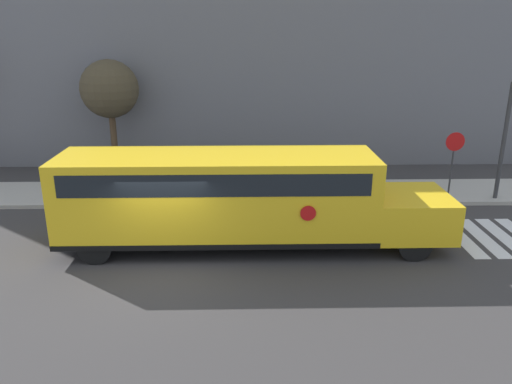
{
  "coord_description": "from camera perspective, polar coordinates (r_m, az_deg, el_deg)",
  "views": [
    {
      "loc": [
        2.29,
        -12.73,
        6.48
      ],
      "look_at": [
        2.63,
        2.0,
        1.6
      ],
      "focal_mm": 35.0,
      "sensor_mm": 36.0,
      "label": 1
    }
  ],
  "objects": [
    {
      "name": "ground_plane",
      "position": [
        14.47,
        -10.39,
        -8.63
      ],
      "size": [
        60.0,
        60.0,
        0.0
      ],
      "primitive_type": "plane",
      "color": "#3A3838"
    },
    {
      "name": "tree_near_sidewalk",
      "position": [
        23.31,
        -16.39,
        11.16
      ],
      "size": [
        2.55,
        2.55,
        5.18
      ],
      "color": "brown",
      "rests_on": "ground"
    },
    {
      "name": "school_bus",
      "position": [
        15.03,
        -2.46,
        -0.36
      ],
      "size": [
        11.73,
        2.57,
        2.92
      ],
      "color": "yellow",
      "rests_on": "ground"
    },
    {
      "name": "stop_sign",
      "position": [
        20.54,
        21.61,
        3.87
      ],
      "size": [
        0.72,
        0.1,
        2.72
      ],
      "color": "#38383A",
      "rests_on": "ground"
    },
    {
      "name": "building_backdrop",
      "position": [
        25.83,
        -6.72,
        18.1
      ],
      "size": [
        32.0,
        4.0,
        12.87
      ],
      "color": "slate",
      "rests_on": "ground"
    },
    {
      "name": "sidewalk_strip",
      "position": [
        20.4,
        -7.68,
        -0.16
      ],
      "size": [
        44.0,
        3.0,
        0.15
      ],
      "color": "#B2ADA3",
      "rests_on": "ground"
    }
  ]
}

